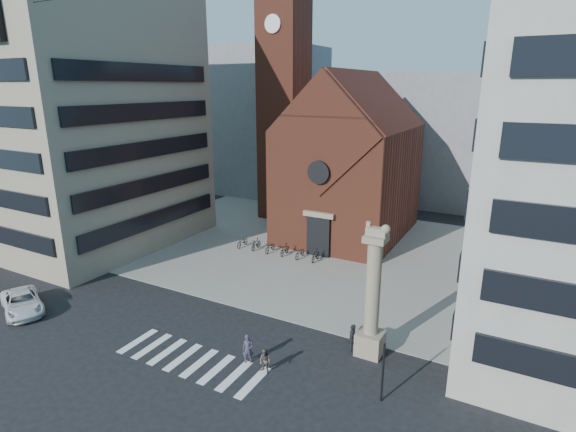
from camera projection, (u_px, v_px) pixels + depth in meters
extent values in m
plane|color=black|center=(214.00, 335.00, 30.54)|extent=(120.00, 120.00, 0.00)
cube|color=gray|center=(327.00, 249.00, 46.56)|extent=(46.00, 30.00, 0.05)
cube|color=brown|center=(350.00, 182.00, 49.96)|extent=(12.00, 16.00, 12.00)
cube|color=#55241A|center=(353.00, 127.00, 48.62)|extent=(12.00, 15.40, 12.00)
cube|color=brown|center=(321.00, 134.00, 41.58)|extent=(11.76, 0.50, 11.76)
cylinder|color=black|center=(318.00, 172.00, 42.17)|extent=(2.20, 0.30, 2.20)
cube|color=black|center=(318.00, 237.00, 44.20)|extent=(2.40, 0.30, 4.00)
cube|color=gray|center=(319.00, 215.00, 43.51)|extent=(3.20, 0.40, 0.50)
cube|color=brown|center=(284.00, 97.00, 54.56)|extent=(5.00, 5.00, 30.00)
cylinder|color=white|center=(273.00, 24.00, 50.14)|extent=(2.00, 0.20, 2.00)
cube|color=gray|center=(81.00, 119.00, 46.35)|extent=(18.00, 20.00, 26.00)
cube|color=gray|center=(265.00, 121.00, 70.39)|extent=(16.00, 14.00, 22.00)
cube|color=gray|center=(442.00, 140.00, 63.25)|extent=(14.00, 12.00, 18.00)
cube|color=gray|center=(370.00, 343.00, 28.28)|extent=(1.60, 1.60, 1.50)
cylinder|color=gray|center=(373.00, 288.00, 27.23)|extent=(0.90, 0.90, 6.00)
cube|color=gray|center=(376.00, 239.00, 26.34)|extent=(1.30, 1.30, 0.40)
cube|color=gray|center=(376.00, 232.00, 26.23)|extent=(1.20, 0.50, 0.55)
sphere|color=gray|center=(386.00, 229.00, 25.90)|extent=(0.56, 0.56, 0.56)
cube|color=gray|center=(368.00, 224.00, 26.34)|extent=(0.25, 0.15, 0.35)
cylinder|color=black|center=(383.00, 373.00, 23.71)|extent=(0.12, 0.12, 3.50)
imported|color=black|center=(385.00, 337.00, 23.11)|extent=(0.13, 0.16, 0.80)
imported|color=silver|center=(22.00, 302.00, 33.56)|extent=(5.86, 4.46, 1.48)
imported|color=#3A3448|center=(248.00, 349.00, 27.28)|extent=(0.81, 0.73, 1.86)
imported|color=#514441|center=(265.00, 361.00, 26.34)|extent=(0.82, 0.67, 1.54)
imported|color=#2A2830|center=(352.00, 339.00, 28.28)|extent=(0.72, 1.24, 1.98)
imported|color=black|center=(242.00, 242.00, 47.09)|extent=(0.75, 1.99, 1.04)
imported|color=black|center=(256.00, 244.00, 46.30)|extent=(0.60, 1.93, 1.15)
imported|color=black|center=(270.00, 247.00, 45.54)|extent=(0.75, 1.99, 1.04)
imported|color=black|center=(285.00, 249.00, 44.75)|extent=(0.60, 1.93, 1.15)
imported|color=black|center=(300.00, 253.00, 43.99)|extent=(0.75, 1.99, 1.04)
imported|color=black|center=(316.00, 255.00, 43.20)|extent=(0.60, 1.93, 1.15)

